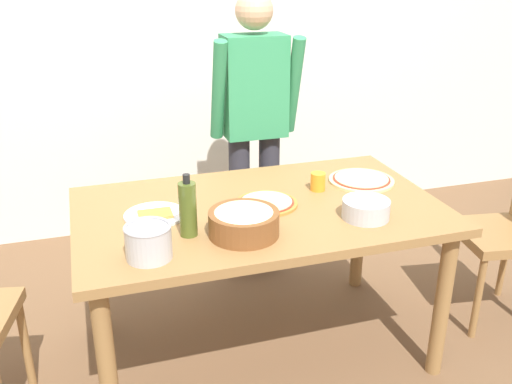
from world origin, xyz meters
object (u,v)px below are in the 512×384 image
Objects in this scene: person_cook at (254,120)px; mixing_bowl_steel at (366,209)px; olive_oil_bottle at (188,209)px; dining_table at (259,225)px; pizza_cooked_on_tray at (266,203)px; popcorn_bowl at (244,221)px; plate_with_slice at (155,215)px; cup_orange at (318,182)px; pizza_raw_on_board at (361,180)px; steel_pot at (148,241)px.

mixing_bowl_steel is at bearing -79.82° from person_cook.
person_cook is at bearing 58.95° from olive_oil_bottle.
dining_table is 0.44m from olive_oil_bottle.
popcorn_bowl reaches higher than pizza_cooked_on_tray.
olive_oil_bottle is (-0.56, -0.93, -0.07)m from person_cook.
plate_with_slice is 3.06× the size of cup_orange.
person_cook is 5.84× the size of pizza_cooked_on_tray.
olive_oil_bottle is (0.10, -0.21, 0.11)m from plate_with_slice.
cup_orange is (-0.25, -0.04, 0.03)m from pizza_raw_on_board.
steel_pot reaches higher than pizza_cooked_on_tray.
olive_oil_bottle reaches higher than steel_pot.
popcorn_bowl is at bearing -17.44° from olive_oil_bottle.
mixing_bowl_steel is 0.78× the size of olive_oil_bottle.
pizza_cooked_on_tray is 3.26× the size of cup_orange.
steel_pot is 0.94m from cup_orange.
steel_pot is at bearing -175.40° from mixing_bowl_steel.
popcorn_bowl is 3.29× the size of cup_orange.
plate_with_slice reaches higher than pizza_cooked_on_tray.
person_cook is at bearing 99.41° from cup_orange.
person_cook is at bearing 55.52° from steel_pot.
person_cook is at bearing 76.68° from pizza_cooked_on_tray.
person_cook reaches higher than pizza_cooked_on_tray.
dining_table is at bearing -4.34° from plate_with_slice.
pizza_raw_on_board is 0.81m from popcorn_bowl.
cup_orange reaches higher than pizza_cooked_on_tray.
mixing_bowl_steel reaches higher than dining_table.
pizza_cooked_on_tray is at bearing -162.14° from cup_orange.
plate_with_slice is (-0.67, -0.72, -0.17)m from person_cook.
person_cook is 1.31m from steel_pot.
person_cook is at bearing 74.29° from dining_table.
pizza_cooked_on_tray is 0.44m from mixing_bowl_steel.
steel_pot is at bearing -149.79° from pizza_cooked_on_tray.
person_cook is 1.02m from mixing_bowl_steel.
steel_pot is at bearing -153.69° from cup_orange.
person_cook is (0.21, 0.76, 0.27)m from dining_table.
person_cook is 5.79× the size of popcorn_bowl.
popcorn_bowl is 0.22m from olive_oil_bottle.
person_cook reaches higher than cup_orange.
steel_pot is (-0.56, -0.33, 0.06)m from pizza_cooked_on_tray.
popcorn_bowl is at bearing -143.34° from cup_orange.
cup_orange is at bearing -80.59° from person_cook.
cup_orange is (0.32, 0.10, 0.13)m from dining_table.
plate_with_slice is at bearing 177.14° from pizza_cooked_on_tray.
person_cook is 0.79m from pizza_cooked_on_tray.
steel_pot reaches higher than plate_with_slice.
pizza_raw_on_board is 1.24× the size of olive_oil_bottle.
popcorn_bowl is (0.31, -0.28, 0.05)m from plate_with_slice.
cup_orange reaches higher than pizza_raw_on_board.
dining_table is at bearing 26.96° from olive_oil_bottle.
popcorn_bowl is at bearing -109.55° from person_cook.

